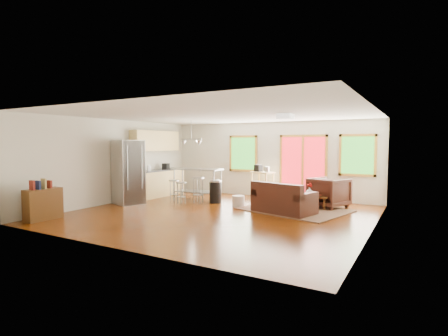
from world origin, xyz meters
The scene contains 29 objects.
floor centered at (0.00, 0.00, -0.01)m, with size 7.50×7.00×0.02m, color #3D1803.
ceiling centered at (0.00, 0.00, 2.61)m, with size 7.50×7.00×0.02m, color silver.
back_wall centered at (0.00, 3.51, 1.30)m, with size 7.50×0.02×2.60m, color beige.
left_wall centered at (-3.76, 0.00, 1.30)m, with size 0.02×7.00×2.60m, color beige.
right_wall centered at (3.76, 0.00, 1.30)m, with size 0.02×7.00×2.60m, color beige.
front_wall centered at (0.00, -3.51, 1.30)m, with size 7.50×0.02×2.60m, color beige.
window_left centered at (-1.00, 3.46, 1.50)m, with size 1.10×0.05×1.30m.
french_doors centered at (1.20, 3.46, 1.10)m, with size 1.60×0.05×2.10m.
window_right centered at (2.90, 3.46, 1.50)m, with size 1.10×0.05×1.30m.
rug centered at (1.57, 1.51, 0.01)m, with size 2.69×2.07×0.03m, color #4A5A39.
loveseat centered at (1.44, 0.93, 0.33)m, with size 1.75×1.28×0.84m.
coffee_table centered at (1.89, 1.99, 0.32)m, with size 1.01×0.69×0.37m.
armchair centered at (2.31, 2.40, 0.48)m, with size 0.94×0.88×0.96m, color black.
ottoman centered at (1.11, 2.29, 0.22)m, with size 0.65×0.65×0.43m, color black.
pouf centered at (-0.05, 1.24, 0.16)m, with size 0.37×0.37×0.32m, color beige.
vase centered at (1.85, 2.00, 0.52)m, with size 0.23×0.23×0.33m.
book centered at (1.99, 1.79, 0.55)m, with size 0.22×0.03×0.29m, color maroon.
cabinets centered at (-3.49, 1.70, 0.93)m, with size 0.64×2.24×2.30m.
refrigerator centered at (-3.22, 0.02, 0.98)m, with size 0.98×0.96×1.96m.
island centered at (-1.81, 1.70, 0.71)m, with size 1.67×0.75×1.04m.
cup centered at (-1.57, 1.50, 1.01)m, with size 0.13×0.10×0.13m, color silver.
bar_stool_a centered at (-2.35, 1.15, 0.51)m, with size 0.40×0.40×0.68m.
bar_stool_b centered at (-1.83, 0.84, 0.50)m, with size 0.40×0.40×0.67m.
bar_stool_c centered at (-1.46, 1.24, 0.60)m, with size 0.40×0.40×0.81m.
trash_can centered at (-0.97, 1.46, 0.36)m, with size 0.42×0.42×0.72m.
kitchen_cart centered at (-0.10, 3.09, 0.77)m, with size 0.85×0.67×1.13m.
bookshelf centered at (-3.35, -2.70, 0.40)m, with size 0.35×0.86×1.01m.
ceiling_flush centered at (1.60, 0.60, 2.53)m, with size 0.35×0.35×0.12m, color white.
pendant_light centered at (-1.90, 1.50, 1.90)m, with size 0.80×0.18×0.79m.
Camera 1 is at (4.61, -7.82, 1.85)m, focal length 28.00 mm.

